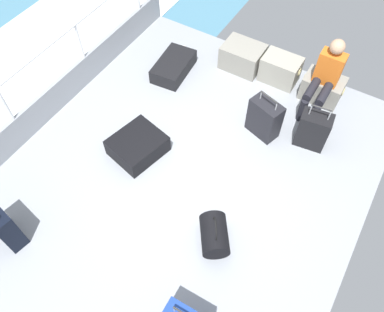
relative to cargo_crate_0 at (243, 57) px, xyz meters
The scene contains 14 objects.
ground_plane 2.21m from the cargo_crate_0, 82.14° to the right, with size 4.40×5.20×0.06m, color gray.
gunwale_port 2.87m from the cargo_crate_0, 130.70° to the right, with size 0.06×5.20×0.45m, color gray.
railing_port 2.93m from the cargo_crate_0, 130.70° to the right, with size 0.04×4.20×1.02m.
sea_wake 3.99m from the cargo_crate_0, 146.62° to the right, with size 12.00×12.00×0.01m.
cargo_crate_0 is the anchor object (origin of this frame).
cargo_crate_1 0.62m from the cargo_crate_0, ahead, with size 0.60×0.38×0.41m.
cargo_crate_2 1.30m from the cargo_crate_0, ahead, with size 0.60×0.39×0.37m.
passenger_seated 1.37m from the cargo_crate_0, ahead, with size 0.34×0.66×1.07m.
suitcase_1 2.26m from the cargo_crate_0, 100.74° to the right, with size 0.71×0.77×0.26m.
suitcase_2 1.73m from the cargo_crate_0, 31.08° to the right, with size 0.43×0.30×0.71m.
suitcase_3 4.10m from the cargo_crate_0, 103.83° to the right, with size 0.48×0.28×0.70m.
suitcase_4 1.09m from the cargo_crate_0, 141.79° to the right, with size 0.52×0.81×0.23m.
suitcase_5 1.35m from the cargo_crate_0, 51.07° to the right, with size 0.49×0.36×0.69m.
duffel_bag 3.01m from the cargo_crate_0, 69.16° to the right, with size 0.52×0.56×0.45m.
Camera 1 is at (1.49, -2.31, 4.27)m, focal length 36.49 mm.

